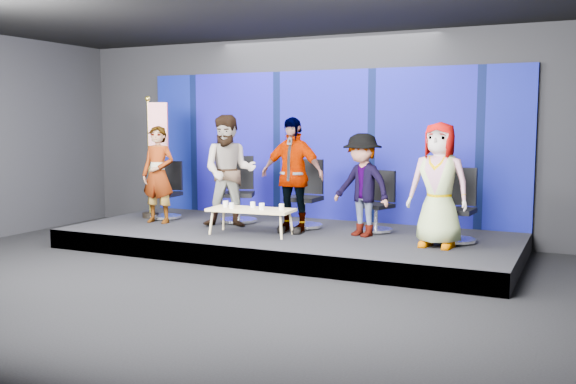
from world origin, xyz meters
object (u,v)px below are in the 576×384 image
object	(u,v)px
panelist_e	(439,185)
mug_a	(226,204)
panelist_c	(292,175)
mug_e	(282,207)
coffee_table	(251,211)
mug_d	(262,206)
panelist_a	(158,175)
mug_c	(253,205)
chair_a	(167,200)
chair_d	(378,212)
flag_stand	(155,154)
chair_c	(305,205)
panelist_b	(229,171)
chair_b	(239,201)
mug_b	(232,206)
panelist_d	(362,185)
chair_e	(457,218)

from	to	relation	value
panelist_e	mug_a	size ratio (longest dim) A/B	17.66
panelist_c	panelist_e	world-z (taller)	panelist_c
panelist_e	mug_e	bearing A→B (deg)	-171.24
panelist_c	coffee_table	bearing A→B (deg)	-134.71
coffee_table	mug_d	xyz separation A→B (m)	(0.21, -0.05, 0.08)
panelist_a	mug_c	distance (m)	2.00
panelist_c	coffee_table	size ratio (longest dim) A/B	1.33
chair_a	mug_e	world-z (taller)	chair_a
chair_d	mug_c	world-z (taller)	chair_d
mug_e	flag_stand	size ratio (longest dim) A/B	0.04
chair_c	mug_c	xyz separation A→B (m)	(-0.50, -0.87, 0.08)
chair_a	chair_d	size ratio (longest dim) A/B	1.06
chair_a	coffee_table	world-z (taller)	chair_a
coffee_table	panelist_b	bearing A→B (deg)	143.46
chair_d	panelist_e	bearing A→B (deg)	-16.83
chair_a	mug_d	world-z (taller)	chair_a
chair_b	chair_d	size ratio (longest dim) A/B	1.18
panelist_b	panelist_c	xyz separation A→B (m)	(1.14, -0.03, -0.02)
chair_b	mug_b	size ratio (longest dim) A/B	12.36
chair_d	panelist_d	bearing A→B (deg)	-81.83
chair_e	mug_a	bearing A→B (deg)	-163.12
chair_c	chair_e	bearing A→B (deg)	-4.41
chair_a	panelist_b	bearing A→B (deg)	-16.28
chair_c	mug_e	world-z (taller)	chair_c
panelist_a	panelist_d	distance (m)	3.55
chair_b	mug_e	size ratio (longest dim) A/B	12.72
panelist_a	panelist_e	world-z (taller)	panelist_e
chair_b	panelist_d	distance (m)	2.40
chair_c	mug_b	bearing A→B (deg)	-122.62
chair_c	mug_d	world-z (taller)	chair_c
chair_c	chair_e	size ratio (longest dim) A/B	1.04
chair_e	coffee_table	distance (m)	3.04
mug_a	flag_stand	size ratio (longest dim) A/B	0.04
panelist_b	coffee_table	size ratio (longest dim) A/B	1.36
chair_c	mug_c	distance (m)	1.01
mug_c	panelist_d	bearing A→B (deg)	17.58
mug_c	mug_e	distance (m)	0.50
panelist_e	panelist_a	bearing A→B (deg)	-176.69
chair_a	panelist_c	distance (m)	2.70
flag_stand	chair_e	bearing A→B (deg)	-20.78
panelist_c	mug_c	world-z (taller)	panelist_c
chair_d	mug_d	distance (m)	1.85
coffee_table	chair_c	bearing A→B (deg)	63.85
panelist_a	chair_b	bearing A→B (deg)	24.24
coffee_table	mug_c	distance (m)	0.13
flag_stand	panelist_d	bearing A→B (deg)	-22.84
panelist_c	chair_e	world-z (taller)	panelist_c
chair_b	mug_d	bearing A→B (deg)	-68.62
panelist_e	mug_e	world-z (taller)	panelist_e
chair_c	panelist_a	bearing A→B (deg)	-164.69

